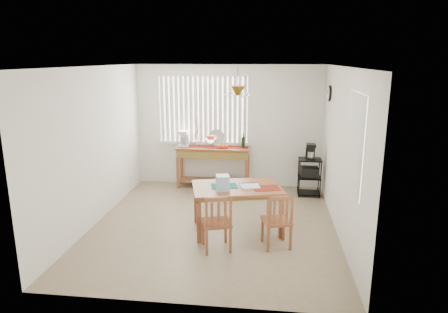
# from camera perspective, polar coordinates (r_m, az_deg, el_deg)

# --- Properties ---
(ground) EXTENTS (4.00, 4.50, 0.01)m
(ground) POSITION_cam_1_polar(r_m,az_deg,el_deg) (6.81, -1.40, -9.74)
(ground) COLOR gray
(room_shell) EXTENTS (4.20, 4.70, 2.70)m
(room_shell) POSITION_cam_1_polar(r_m,az_deg,el_deg) (6.34, -1.44, 4.50)
(room_shell) COLOR white
(room_shell) RESTS_ON ground
(sideboard) EXTENTS (1.57, 0.44, 0.88)m
(sideboard) POSITION_cam_1_polar(r_m,az_deg,el_deg) (8.53, -1.51, -0.12)
(sideboard) COLOR brown
(sideboard) RESTS_ON ground
(sideboard_items) EXTENTS (1.49, 0.37, 0.68)m
(sideboard_items) POSITION_cam_1_polar(r_m,az_deg,el_deg) (8.50, -3.24, 2.30)
(sideboard_items) COLOR maroon
(sideboard_items) RESTS_ON sideboard
(wire_cart) EXTENTS (0.45, 0.36, 0.76)m
(wire_cart) POSITION_cam_1_polar(r_m,az_deg,el_deg) (8.23, 12.10, -2.39)
(wire_cart) COLOR black
(wire_cart) RESTS_ON ground
(cart_items) EXTENTS (0.18, 0.22, 0.31)m
(cart_items) POSITION_cam_1_polar(r_m,az_deg,el_deg) (8.13, 12.25, 0.66)
(cart_items) COLOR black
(cart_items) RESTS_ON wire_cart
(dining_table) EXTENTS (1.56, 1.20, 0.74)m
(dining_table) POSITION_cam_1_polar(r_m,az_deg,el_deg) (6.38, 1.84, -5.03)
(dining_table) COLOR brown
(dining_table) RESTS_ON ground
(table_items) EXTENTS (1.14, 0.52, 0.24)m
(table_items) POSITION_cam_1_polar(r_m,az_deg,el_deg) (6.20, 0.79, -3.91)
(table_items) COLOR #157879
(table_items) RESTS_ON dining_table
(chair_left) EXTENTS (0.50, 0.50, 0.86)m
(chair_left) POSITION_cam_1_polar(r_m,az_deg,el_deg) (5.80, -1.03, -9.47)
(chair_left) COLOR brown
(chair_left) RESTS_ON ground
(chair_right) EXTENTS (0.48, 0.48, 0.84)m
(chair_right) POSITION_cam_1_polar(r_m,az_deg,el_deg) (5.95, 7.63, -9.13)
(chair_right) COLOR brown
(chair_right) RESTS_ON ground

